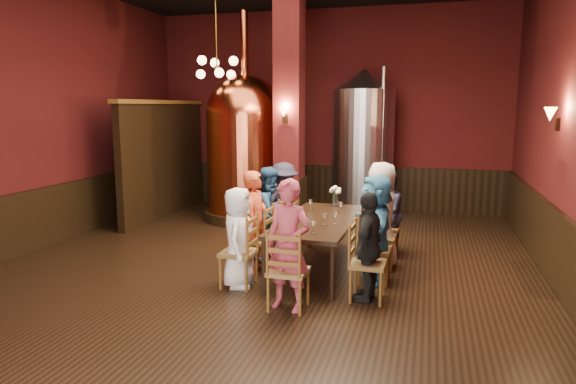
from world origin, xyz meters
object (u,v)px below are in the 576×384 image
(steel_vessel, at_px, (363,144))
(rose_vase, at_px, (335,193))
(person_1, at_px, (256,222))
(person_0, at_px, (238,237))
(person_2, at_px, (271,213))
(copper_kettle, at_px, (246,146))
(dining_table, at_px, (319,223))

(steel_vessel, distance_m, rose_vase, 2.92)
(person_1, bearing_deg, person_0, -178.26)
(person_2, xyz_separation_m, steel_vessel, (0.97, 3.51, 0.85))
(person_2, relative_size, copper_kettle, 0.34)
(person_0, height_order, person_2, person_2)
(person_1, distance_m, rose_vase, 1.61)
(person_1, relative_size, person_2, 1.01)
(person_0, relative_size, copper_kettle, 0.31)
(dining_table, relative_size, person_2, 1.68)
(person_1, distance_m, steel_vessel, 4.36)
(dining_table, xyz_separation_m, steel_vessel, (0.13, 3.86, 0.88))
(person_1, distance_m, copper_kettle, 3.59)
(copper_kettle, bearing_deg, steel_vessel, 21.99)
(rose_vase, bearing_deg, person_1, -124.81)
(rose_vase, bearing_deg, dining_table, -93.09)
(person_1, xyz_separation_m, copper_kettle, (-1.32, 3.24, 0.82))
(dining_table, height_order, person_1, person_1)
(steel_vessel, bearing_deg, person_1, -103.33)
(dining_table, height_order, steel_vessel, steel_vessel)
(dining_table, bearing_deg, copper_kettle, 127.90)
(person_2, bearing_deg, person_1, -173.62)
(copper_kettle, bearing_deg, person_1, -67.84)
(steel_vessel, relative_size, rose_vase, 9.20)
(dining_table, relative_size, person_1, 1.67)
(dining_table, distance_m, copper_kettle, 3.74)
(copper_kettle, bearing_deg, person_2, -62.65)
(steel_vessel, bearing_deg, dining_table, -91.94)
(copper_kettle, distance_m, steel_vessel, 2.49)
(copper_kettle, xyz_separation_m, rose_vase, (2.23, -1.93, -0.57))
(person_1, bearing_deg, copper_kettle, 25.16)
(copper_kettle, distance_m, rose_vase, 3.00)
(person_2, distance_m, copper_kettle, 3.01)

